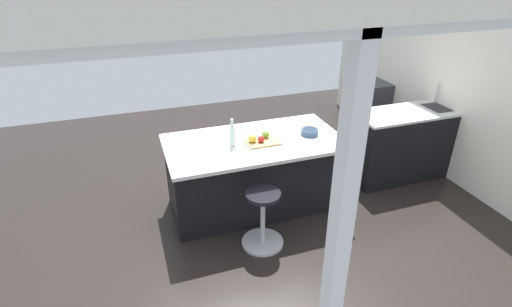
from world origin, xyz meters
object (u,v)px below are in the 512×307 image
stool_by_window (263,220)px  fruit_bowl (310,132)px  cutting_board (263,142)px  water_bottle (232,135)px  kitchen_island (253,173)px  apple_green (266,134)px  apple_red (261,139)px  apple_yellow (252,138)px  oven_range (365,108)px

stool_by_window → fruit_bowl: 1.17m
cutting_board → water_bottle: 0.35m
kitchen_island → apple_green: 0.52m
stool_by_window → apple_red: (-0.18, -0.56, 0.64)m
apple_yellow → fruit_bowl: bearing=-179.3°
apple_red → kitchen_island: bearing=-72.7°
water_bottle → fruit_bowl: size_ratio=1.60×
apple_yellow → water_bottle: bearing=-5.4°
kitchen_island → fruit_bowl: (-0.65, 0.10, 0.48)m
water_bottle → apple_green: bearing=-174.5°
water_bottle → fruit_bowl: water_bottle is taller
apple_yellow → water_bottle: size_ratio=0.28×
oven_range → fruit_bowl: 2.36m
apple_red → apple_yellow: apple_yellow is taller
cutting_board → apple_red: size_ratio=4.91×
apple_yellow → fruit_bowl: apple_yellow is taller
oven_range → stool_by_window: size_ratio=1.41×
water_bottle → oven_range: bearing=-150.8°
stool_by_window → apple_red: apple_red is taller
apple_red → apple_yellow: (0.09, -0.03, 0.01)m
apple_green → apple_yellow: 0.18m
apple_red → water_bottle: (0.30, -0.05, 0.07)m
stool_by_window → fruit_bowl: fruit_bowl is taller
stool_by_window → apple_red: bearing=-107.4°
oven_range → apple_green: 2.75m
oven_range → fruit_bowl: bearing=40.4°
cutting_board → apple_green: 0.11m
apple_yellow → apple_green: bearing=-161.7°
stool_by_window → kitchen_island: bearing=-100.8°
apple_red → fruit_bowl: 0.60m
apple_red → oven_range: bearing=-146.8°
oven_range → water_bottle: size_ratio=2.85×
apple_red → apple_yellow: 0.10m
kitchen_island → apple_green: bearing=160.0°
apple_green → fruit_bowl: (-0.52, 0.05, -0.02)m
cutting_board → water_bottle: bearing=-6.7°
stool_by_window → apple_green: apple_green is taller
kitchen_island → fruit_bowl: size_ratio=10.06×
oven_range → apple_red: bearing=33.2°
cutting_board → water_bottle: water_bottle is taller
cutting_board → apple_yellow: (0.12, -0.02, 0.05)m
kitchen_island → water_bottle: size_ratio=6.30×
oven_range → cutting_board: 2.83m
apple_yellow → fruit_bowl: size_ratio=0.45×
kitchen_island → cutting_board: bearing=120.4°
kitchen_island → cutting_board: cutting_board is taller
kitchen_island → cutting_board: (-0.07, 0.12, 0.45)m
cutting_board → apple_green: (-0.06, -0.08, 0.05)m
oven_range → water_bottle: (2.67, 1.49, 0.56)m
apple_green → water_bottle: (0.39, 0.04, 0.06)m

